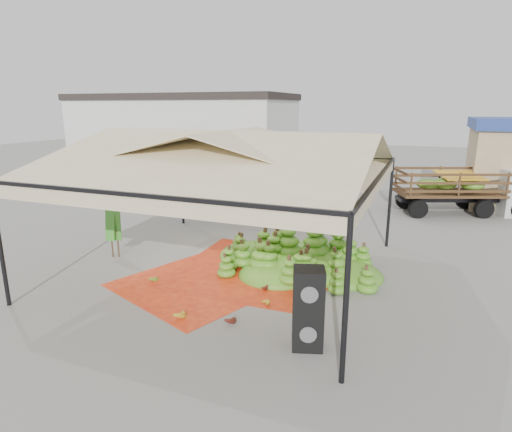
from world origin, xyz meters
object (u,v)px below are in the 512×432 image
at_px(speaker_stack, 308,309).
at_px(truck_left, 236,179).
at_px(banana_heap, 299,248).
at_px(vendor, 267,203).
at_px(truck_right, 471,186).

bearing_deg(speaker_stack, truck_left, 102.84).
height_order(banana_heap, speaker_stack, speaker_stack).
xyz_separation_m(vendor, truck_left, (-2.40, 2.34, 0.46)).
height_order(vendor, truck_left, truck_left).
height_order(speaker_stack, truck_right, truck_right).
distance_m(truck_left, truck_right, 10.49).
bearing_deg(vendor, truck_right, -152.88).
relative_size(banana_heap, truck_right, 0.87).
xyz_separation_m(truck_left, truck_right, (10.15, 2.65, -0.06)).
xyz_separation_m(speaker_stack, truck_left, (-6.38, 10.70, 0.48)).
bearing_deg(speaker_stack, vendor, 97.49).
bearing_deg(banana_heap, truck_right, 60.80).
height_order(speaker_stack, vendor, vendor).
xyz_separation_m(banana_heap, truck_right, (5.14, 9.20, 0.66)).
relative_size(truck_left, truck_right, 1.05).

